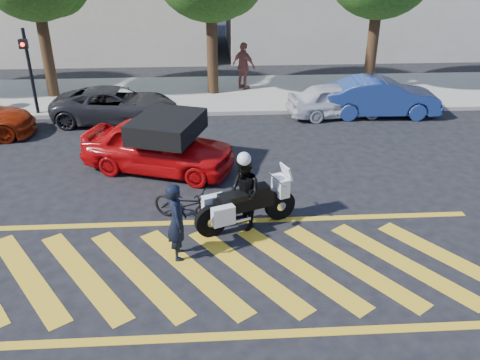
{
  "coord_description": "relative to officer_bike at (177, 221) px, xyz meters",
  "views": [
    {
      "loc": [
        -0.14,
        -8.5,
        6.31
      ],
      "look_at": [
        0.5,
        2.0,
        1.05
      ],
      "focal_mm": 38.0,
      "sensor_mm": 36.0,
      "label": 1
    }
  ],
  "objects": [
    {
      "name": "crosswalk",
      "position": [
        0.86,
        -0.55,
        -0.86
      ],
      "size": [
        12.33,
        4.0,
        0.01
      ],
      "color": "gold",
      "rests_on": "ground"
    },
    {
      "name": "pedestrian_right",
      "position": [
        2.19,
        11.91,
        0.26
      ],
      "size": [
        1.15,
        1.12,
        1.94
      ],
      "primitive_type": "imported",
      "rotation": [
        0.0,
        0.0,
        2.39
      ],
      "color": "brown",
      "rests_on": "sidewalk"
    },
    {
      "name": "red_convertible",
      "position": [
        -0.75,
        4.36,
        -0.12
      ],
      "size": [
        4.68,
        3.08,
        1.48
      ],
      "primitive_type": "imported",
      "rotation": [
        0.0,
        0.0,
        1.23
      ],
      "color": "#BD080B",
      "rests_on": "ground"
    },
    {
      "name": "sidewalk",
      "position": [
        0.89,
        11.45,
        -0.78
      ],
      "size": [
        60.0,
        5.0,
        0.15
      ],
      "primitive_type": "cube",
      "color": "#9E998E",
      "rests_on": "ground"
    },
    {
      "name": "parked_right",
      "position": [
        7.02,
        8.65,
        -0.16
      ],
      "size": [
        4.29,
        1.66,
        1.39
      ],
      "primitive_type": "imported",
      "rotation": [
        0.0,
        0.0,
        1.53
      ],
      "color": "navy",
      "rests_on": "ground"
    },
    {
      "name": "officer_bike",
      "position": [
        0.0,
        0.0,
        0.0
      ],
      "size": [
        0.49,
        0.67,
        1.72
      ],
      "primitive_type": "imported",
      "rotation": [
        0.0,
        0.0,
        1.7
      ],
      "color": "black",
      "rests_on": "ground"
    },
    {
      "name": "police_motorcycle",
      "position": [
        1.48,
        1.08,
        -0.26
      ],
      "size": [
        2.41,
        1.3,
        1.11
      ],
      "rotation": [
        0.0,
        0.0,
        0.37
      ],
      "color": "black",
      "rests_on": "ground"
    },
    {
      "name": "parked_mid_right",
      "position": [
        5.39,
        8.65,
        -0.25
      ],
      "size": [
        3.75,
        1.89,
        1.22
      ],
      "primitive_type": "imported",
      "rotation": [
        0.0,
        0.0,
        1.7
      ],
      "color": "silver",
      "rests_on": "ground"
    },
    {
      "name": "officer_moto",
      "position": [
        1.46,
        1.1,
        0.02
      ],
      "size": [
        0.93,
        1.03,
        1.75
      ],
      "primitive_type": "imported",
      "rotation": [
        0.0,
        0.0,
        -1.2
      ],
      "color": "black",
      "rests_on": "ground"
    },
    {
      "name": "bicycle",
      "position": [
        0.09,
        1.45,
        -0.42
      ],
      "size": [
        1.75,
        1.34,
        0.88
      ],
      "primitive_type": "imported",
      "rotation": [
        0.0,
        0.0,
        1.06
      ],
      "color": "black",
      "rests_on": "ground"
    },
    {
      "name": "ground",
      "position": [
        0.89,
        -0.55,
        -0.86
      ],
      "size": [
        90.0,
        90.0,
        0.0
      ],
      "primitive_type": "plane",
      "color": "black",
      "rests_on": "ground"
    },
    {
      "name": "signal_pole",
      "position": [
        -5.61,
        9.19,
        1.06
      ],
      "size": [
        0.28,
        0.43,
        3.2
      ],
      "color": "black",
      "rests_on": "ground"
    },
    {
      "name": "parked_mid_left",
      "position": [
        -2.63,
        8.59,
        -0.25
      ],
      "size": [
        4.49,
        2.25,
        1.22
      ],
      "primitive_type": "imported",
      "rotation": [
        0.0,
        0.0,
        1.52
      ],
      "color": "black",
      "rests_on": "ground"
    }
  ]
}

